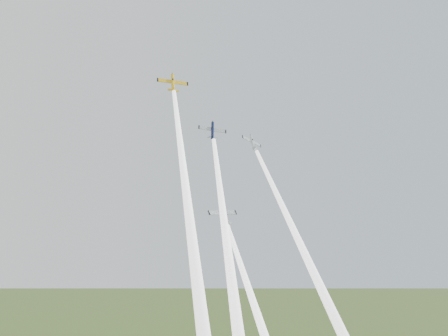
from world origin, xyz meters
TOP-DOWN VIEW (x-y plane):
  - plane_yellow at (-8.89, 3.40)m, footprint 9.40×7.32m
  - smoke_trail_yellow at (-15.18, -15.84)m, footprint 14.65×38.04m
  - plane_navy at (0.16, -0.54)m, footprint 8.91×6.78m
  - smoke_trail_navy at (-6.70, -17.59)m, footprint 15.66×33.85m
  - plane_silver_right at (14.72, 2.99)m, footprint 7.88×4.85m
  - smoke_trail_silver_right at (15.72, -15.60)m, footprint 4.54×36.00m
  - plane_silver_low at (-2.05, -8.96)m, footprint 7.42×5.25m

SIDE VIEW (x-z plane):
  - smoke_trail_silver_right at x=15.72m, z-range 46.01..99.12m
  - smoke_trail_navy at x=-6.70m, z-range 47.64..100.04m
  - plane_silver_low at x=-2.05m, z-range 77.54..84.54m
  - smoke_trail_yellow at x=-15.18m, z-range 53.50..111.62m
  - plane_silver_right at x=14.72m, z-range 97.26..104.92m
  - plane_navy at x=0.16m, z-range 98.35..105.68m
  - plane_yellow at x=-8.89m, z-range 109.77..117.41m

